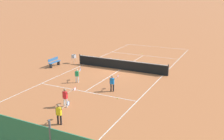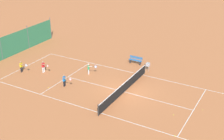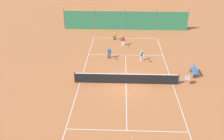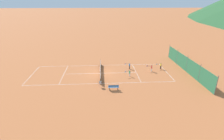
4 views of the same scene
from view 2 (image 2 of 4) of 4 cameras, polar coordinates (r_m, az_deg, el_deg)
ground_plane at (r=28.58m, az=2.26°, el=-4.03°), size 600.00×600.00×0.00m
court_line_markings at (r=28.58m, az=2.26°, el=-4.03°), size 8.25×23.85×0.01m
tennis_net at (r=28.34m, az=2.28°, el=-3.15°), size 9.18×0.08×1.06m
windscreen_fence_far at (r=37.03m, az=-19.61°, el=3.64°), size 17.28×0.08×2.90m
player_near_service at (r=32.77m, az=-12.42°, el=0.73°), size 0.45×1.02×1.25m
player_far_baseline at (r=31.76m, az=-4.21°, el=0.36°), size 0.41×1.00×1.15m
player_far_service at (r=29.52m, az=-8.68°, el=-1.76°), size 0.41×1.04×1.22m
player_near_baseline at (r=33.42m, az=-16.24°, el=0.74°), size 0.41×1.04×1.22m
tennis_ball_by_net_right at (r=29.86m, az=-11.53°, el=-3.14°), size 0.07×0.07×0.07m
tennis_ball_alley_left at (r=25.69m, az=11.20°, el=-8.07°), size 0.07×0.07×0.07m
tennis_ball_far_corner at (r=26.91m, az=16.27°, el=-7.02°), size 0.07×0.07×0.07m
tennis_ball_alley_right at (r=23.42m, az=11.41°, el=-11.69°), size 0.07×0.07×0.07m
ball_hopper at (r=32.62m, az=6.58°, el=0.92°), size 0.36×0.36×0.89m
courtside_bench at (r=34.27m, az=4.34°, el=1.85°), size 0.36×1.50×0.84m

